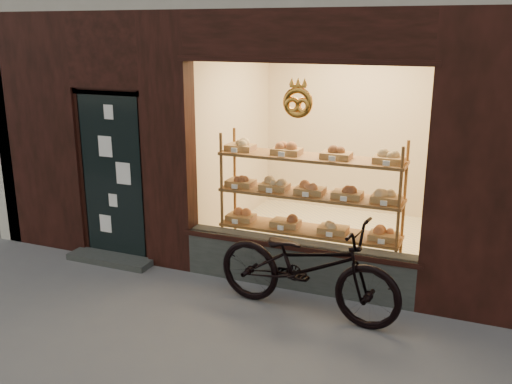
% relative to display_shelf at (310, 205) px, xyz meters
% --- Properties ---
extents(ground, '(90.00, 90.00, 0.00)m').
position_rel_display_shelf_xyz_m(ground, '(-0.45, -2.55, -0.87)').
color(ground, '#525255').
extents(display_shelf, '(2.20, 0.45, 1.70)m').
position_rel_display_shelf_xyz_m(display_shelf, '(0.00, 0.00, 0.00)').
color(display_shelf, brown).
rests_on(display_shelf, ground).
extents(bicycle, '(2.08, 0.92, 1.06)m').
position_rel_display_shelf_xyz_m(bicycle, '(0.29, -1.00, -0.34)').
color(bicycle, black).
rests_on(bicycle, ground).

